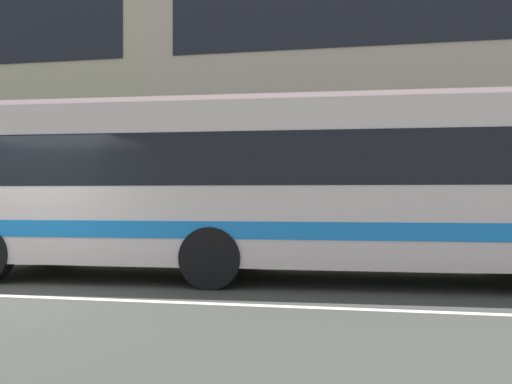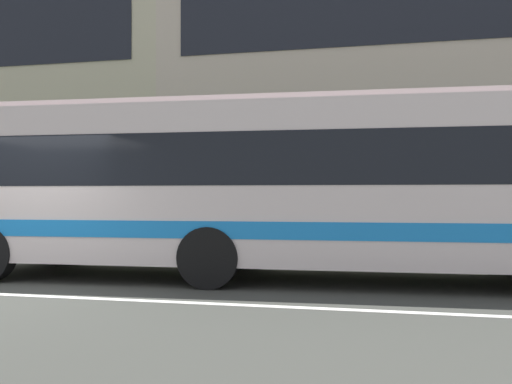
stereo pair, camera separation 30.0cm
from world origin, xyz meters
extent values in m
plane|color=#3C3E38|center=(0.00, 0.00, 0.00)|extent=(160.00, 160.00, 0.00)
cube|color=silver|center=(0.00, 0.00, 0.00)|extent=(60.00, 0.16, 0.01)
cube|color=#2F5224|center=(-0.19, 6.09, 0.47)|extent=(22.22, 1.10, 0.95)
cube|color=#B7A996|center=(9.62, 14.77, 6.52)|extent=(22.94, 8.95, 13.04)
cube|color=beige|center=(3.54, 2.38, 1.69)|extent=(11.40, 3.07, 2.68)
cube|color=black|center=(3.54, 2.38, 2.09)|extent=(10.73, 3.06, 0.86)
cube|color=blue|center=(3.54, 2.38, 0.95)|extent=(11.18, 3.09, 0.28)
cube|color=beige|center=(3.54, 2.38, 3.09)|extent=(10.93, 2.64, 0.12)
cylinder|color=black|center=(2.79, 3.55, 0.50)|extent=(1.01, 0.32, 1.00)
cylinder|color=black|center=(2.90, 1.15, 0.50)|extent=(1.01, 0.32, 1.00)
cylinder|color=black|center=(-1.16, 3.38, 0.50)|extent=(1.01, 0.32, 1.00)
camera|label=1|loc=(5.20, -7.26, 1.50)|focal=38.03mm
camera|label=2|loc=(5.49, -7.20, 1.50)|focal=38.03mm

